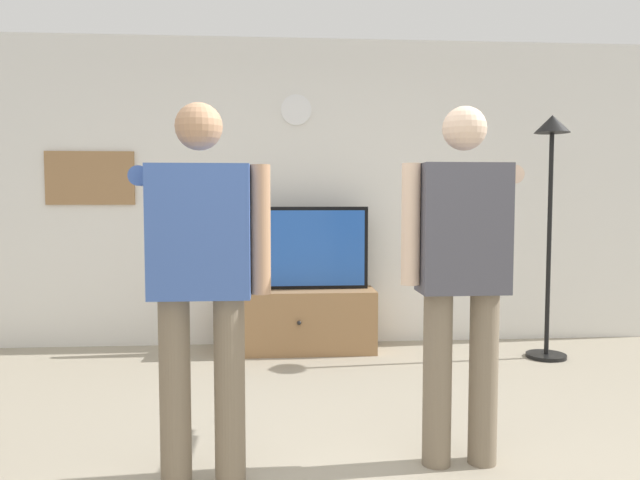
{
  "coord_description": "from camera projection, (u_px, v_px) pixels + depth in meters",
  "views": [
    {
      "loc": [
        -0.31,
        -2.47,
        1.31
      ],
      "look_at": [
        -0.04,
        1.2,
        1.05
      ],
      "focal_mm": 33.93,
      "sensor_mm": 36.0,
      "label": 1
    }
  ],
  "objects": [
    {
      "name": "person_standing_nearer_lamp",
      "position": [
        201.0,
        270.0,
        2.71
      ],
      "size": [
        0.62,
        0.78,
        1.73
      ],
      "color": "#7A6B56",
      "rests_on": "ground_plane"
    },
    {
      "name": "tv_stand",
      "position": [
        298.0,
        321.0,
        5.13
      ],
      "size": [
        1.3,
        0.45,
        0.53
      ],
      "color": "#997047",
      "rests_on": "ground_plane"
    },
    {
      "name": "framed_picture",
      "position": [
        90.0,
        178.0,
        5.21
      ],
      "size": [
        0.75,
        0.04,
        0.46
      ],
      "primitive_type": "cube",
      "color": "#997047"
    },
    {
      "name": "wall_clock",
      "position": [
        296.0,
        110.0,
        5.29
      ],
      "size": [
        0.27,
        0.03,
        0.27
      ],
      "primitive_type": "cylinder",
      "rotation": [
        1.57,
        0.0,
        0.0
      ],
      "color": "white"
    },
    {
      "name": "person_standing_nearer_couch",
      "position": [
        462.0,
        264.0,
        2.92
      ],
      "size": [
        0.6,
        0.78,
        1.74
      ],
      "color": "#7A6B56",
      "rests_on": "ground_plane"
    },
    {
      "name": "floor_lamp",
      "position": [
        551.0,
        186.0,
        4.85
      ],
      "size": [
        0.32,
        0.32,
        1.97
      ],
      "color": "black",
      "rests_on": "ground_plane"
    },
    {
      "name": "back_wall",
      "position": [
        309.0,
        193.0,
        5.41
      ],
      "size": [
        6.4,
        0.1,
        2.7
      ],
      "primitive_type": "cube",
      "color": "silver",
      "rests_on": "ground_plane"
    },
    {
      "name": "television",
      "position": [
        298.0,
        248.0,
        5.14
      ],
      "size": [
        1.2,
        0.07,
        0.7
      ],
      "color": "black",
      "rests_on": "tv_stand"
    }
  ]
}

